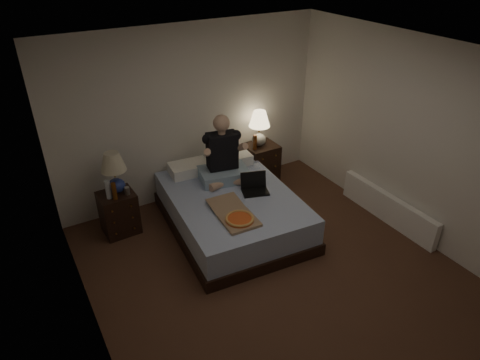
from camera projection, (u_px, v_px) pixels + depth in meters
floor at (279, 276)px, 4.98m from camera, size 4.00×4.50×0.00m
ceiling at (292, 61)px, 3.72m from camera, size 4.00×4.50×0.00m
wall_back at (192, 114)px, 6.03m from camera, size 4.00×0.00×2.50m
wall_left at (84, 247)px, 3.48m from camera, size 0.00×4.50×2.50m
wall_right at (418, 142)px, 5.23m from camera, size 0.00×4.50×2.50m
bed at (232, 211)px, 5.70m from camera, size 1.68×2.14×0.51m
nightstand_left at (119, 213)px, 5.60m from camera, size 0.46×0.41×0.58m
nightstand_right at (261, 163)px, 6.76m from camera, size 0.48×0.43×0.62m
lamp_left at (114, 173)px, 5.36m from camera, size 0.35×0.35×0.56m
lamp_right at (259, 129)px, 6.47m from camera, size 0.41×0.41×0.56m
water_bottle at (108, 189)px, 5.31m from camera, size 0.07×0.07×0.25m
soda_can at (127, 191)px, 5.43m from camera, size 0.07×0.07×0.10m
beer_bottle_left at (114, 191)px, 5.30m from camera, size 0.06×0.06×0.23m
beer_bottle_right at (255, 142)px, 6.43m from camera, size 0.06×0.06×0.23m
person at (223, 149)px, 5.69m from camera, size 0.75×0.64×0.93m
laptop at (255, 185)px, 5.57m from camera, size 0.41×0.37×0.24m
pizza_box at (240, 219)px, 5.03m from camera, size 0.44×0.78×0.08m
radiator at (387, 208)px, 5.86m from camera, size 0.10×1.60×0.40m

